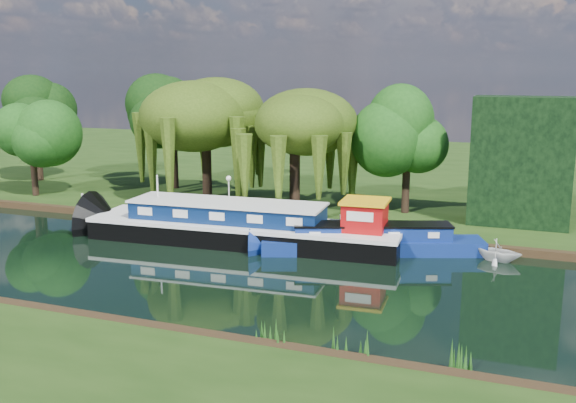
% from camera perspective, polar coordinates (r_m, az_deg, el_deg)
% --- Properties ---
extents(ground, '(120.00, 120.00, 0.00)m').
position_cam_1_polar(ground, '(35.61, -13.34, -5.10)').
color(ground, black).
extents(far_bank, '(120.00, 52.00, 0.45)m').
position_cam_1_polar(far_bank, '(65.84, 3.28, 3.08)').
color(far_bank, '#19330E').
rests_on(far_bank, ground).
extents(dutch_barge, '(18.91, 5.34, 3.94)m').
position_cam_1_polar(dutch_barge, '(37.92, -3.75, -2.24)').
color(dutch_barge, black).
rests_on(dutch_barge, ground).
extents(narrowboat, '(12.30, 6.12, 1.80)m').
position_cam_1_polar(narrowboat, '(36.20, 7.50, -3.55)').
color(narrowboat, navy).
rests_on(narrowboat, ground).
extents(white_cruiser, '(2.93, 2.68, 1.31)m').
position_cam_1_polar(white_cruiser, '(36.33, 18.11, -5.04)').
color(white_cruiser, silver).
rests_on(white_cruiser, ground).
extents(willow_left, '(7.12, 7.12, 8.54)m').
position_cam_1_polar(willow_left, '(47.42, -7.35, 7.45)').
color(willow_left, black).
rests_on(willow_left, far_bank).
extents(willow_right, '(6.18, 6.18, 7.53)m').
position_cam_1_polar(willow_right, '(42.49, 0.61, 6.10)').
color(willow_right, black).
rests_on(willow_right, far_bank).
extents(tree_far_left, '(4.39, 4.39, 7.07)m').
position_cam_1_polar(tree_far_left, '(52.95, -21.88, 5.68)').
color(tree_far_left, black).
rests_on(tree_far_left, far_bank).
extents(tree_far_back, '(4.89, 4.89, 8.22)m').
position_cam_1_polar(tree_far_back, '(60.16, -21.55, 7.19)').
color(tree_far_back, black).
rests_on(tree_far_back, far_bank).
extents(tree_far_mid, '(5.16, 5.16, 8.45)m').
position_cam_1_polar(tree_far_mid, '(53.08, -10.21, 7.41)').
color(tree_far_mid, black).
rests_on(tree_far_mid, far_bank).
extents(tree_far_right, '(4.55, 4.55, 7.44)m').
position_cam_1_polar(tree_far_right, '(43.87, 10.59, 5.60)').
color(tree_far_right, black).
rests_on(tree_far_right, far_bank).
extents(conifer_hedge, '(6.00, 3.00, 8.00)m').
position_cam_1_polar(conifer_hedge, '(42.54, 20.00, 3.37)').
color(conifer_hedge, black).
rests_on(conifer_hedge, far_bank).
extents(lamppost, '(0.36, 0.36, 2.56)m').
position_cam_1_polar(lamppost, '(43.68, -5.29, 1.53)').
color(lamppost, silver).
rests_on(lamppost, far_bank).
extents(mooring_posts, '(19.16, 0.16, 1.00)m').
position_cam_1_polar(mooring_posts, '(42.58, -7.69, -0.81)').
color(mooring_posts, silver).
rests_on(mooring_posts, far_bank).
extents(reeds_near, '(33.70, 1.50, 1.10)m').
position_cam_1_polar(reeds_near, '(25.88, -9.96, -10.16)').
color(reeds_near, '#194612').
rests_on(reeds_near, ground).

